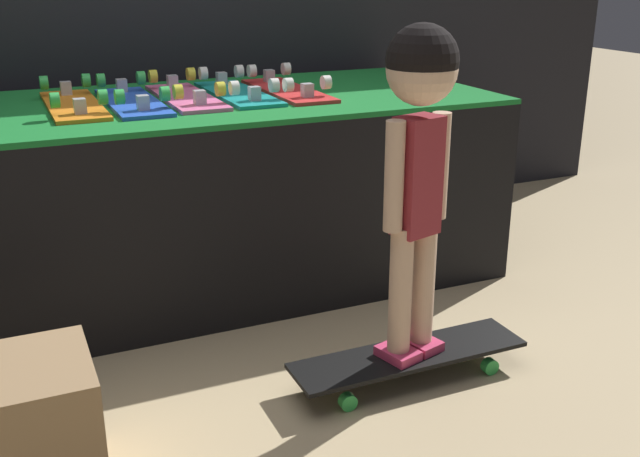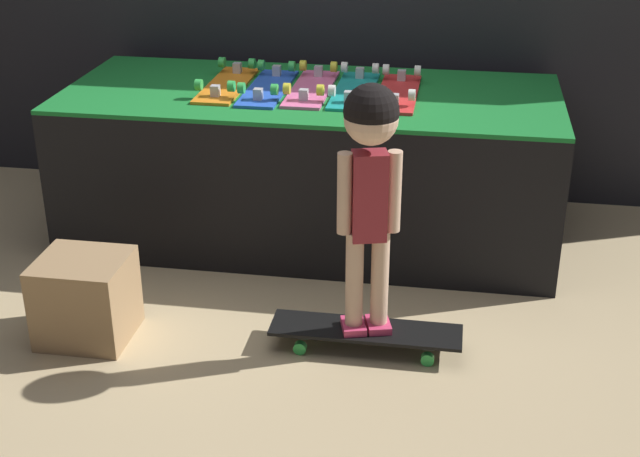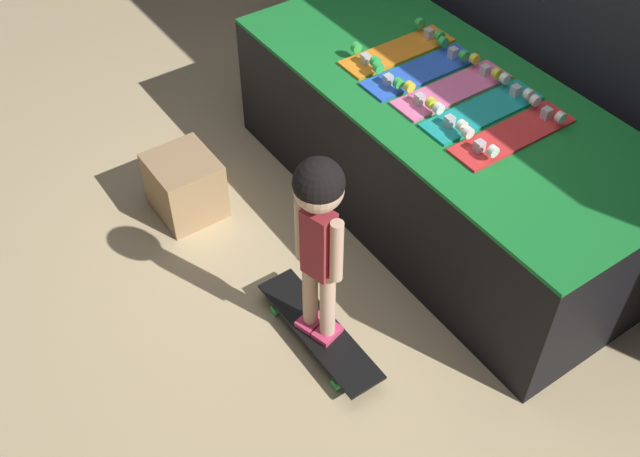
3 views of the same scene
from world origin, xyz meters
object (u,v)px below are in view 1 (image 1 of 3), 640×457
object	(u,v)px
skateboard_orange_on_rack	(73,102)
skateboard_teal_on_rack	(237,91)
skateboard_red_on_rack	(287,88)
child	(419,132)
skateboard_pink_on_rack	(186,94)
storage_box	(22,432)
skateboard_on_floor	(409,357)
skateboard_blue_on_rack	(132,99)

from	to	relation	value
skateboard_orange_on_rack	skateboard_teal_on_rack	distance (m)	0.63
skateboard_red_on_rack	child	bearing A→B (deg)	-90.85
skateboard_teal_on_rack	child	distance (m)	1.09
skateboard_pink_on_rack	child	world-z (taller)	child
skateboard_red_on_rack	storage_box	xyz separation A→B (m)	(-1.15, -1.14, -0.59)
skateboard_teal_on_rack	skateboard_red_on_rack	distance (m)	0.21
skateboard_red_on_rack	child	size ratio (longest dim) A/B	0.63
skateboard_red_on_rack	skateboard_on_floor	size ratio (longest dim) A/B	0.83
skateboard_teal_on_rack	skateboard_on_floor	distance (m)	1.29
skateboard_pink_on_rack	storage_box	world-z (taller)	skateboard_pink_on_rack
skateboard_orange_on_rack	skateboard_teal_on_rack	xyz separation A→B (m)	(0.63, 0.00, 0.00)
skateboard_blue_on_rack	storage_box	size ratio (longest dim) A/B	1.78
skateboard_orange_on_rack	skateboard_red_on_rack	xyz separation A→B (m)	(0.84, -0.01, 0.00)
skateboard_orange_on_rack	storage_box	world-z (taller)	skateboard_orange_on_rack
skateboard_blue_on_rack	skateboard_orange_on_rack	bearing A→B (deg)	174.36
skateboard_blue_on_rack	child	bearing A→B (deg)	-59.59
skateboard_teal_on_rack	child	bearing A→B (deg)	-79.72
skateboard_on_floor	skateboard_blue_on_rack	bearing A→B (deg)	120.41
skateboard_blue_on_rack	storage_box	distance (m)	1.38
skateboard_pink_on_rack	skateboard_teal_on_rack	bearing A→B (deg)	0.26
skateboard_pink_on_rack	storage_box	size ratio (longest dim) A/B	1.78
skateboard_orange_on_rack	skateboard_blue_on_rack	size ratio (longest dim) A/B	1.00
skateboard_orange_on_rack	child	world-z (taller)	child
skateboard_orange_on_rack	child	distance (m)	1.34
skateboard_orange_on_rack	skateboard_on_floor	bearing A→B (deg)	-52.32
storage_box	skateboard_on_floor	bearing A→B (deg)	4.33
skateboard_blue_on_rack	skateboard_on_floor	distance (m)	1.39
skateboard_red_on_rack	storage_box	world-z (taller)	skateboard_red_on_rack
skateboard_pink_on_rack	skateboard_teal_on_rack	world-z (taller)	same
child	storage_box	distance (m)	1.30
child	skateboard_blue_on_rack	bearing A→B (deg)	105.23
skateboard_blue_on_rack	skateboard_teal_on_rack	distance (m)	0.42
skateboard_orange_on_rack	skateboard_on_floor	distance (m)	1.51
skateboard_red_on_rack	skateboard_on_floor	bearing A→B (deg)	-90.85
skateboard_blue_on_rack	skateboard_pink_on_rack	size ratio (longest dim) A/B	1.00
skateboard_pink_on_rack	skateboard_red_on_rack	xyz separation A→B (m)	(0.42, -0.01, 0.00)
skateboard_pink_on_rack	skateboard_on_floor	size ratio (longest dim) A/B	0.83
skateboard_pink_on_rack	skateboard_on_floor	distance (m)	1.33
skateboard_blue_on_rack	skateboard_teal_on_rack	size ratio (longest dim) A/B	1.00
skateboard_blue_on_rack	skateboard_red_on_rack	distance (m)	0.63
skateboard_blue_on_rack	skateboard_teal_on_rack	world-z (taller)	same
skateboard_orange_on_rack	skateboard_pink_on_rack	size ratio (longest dim) A/B	1.00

